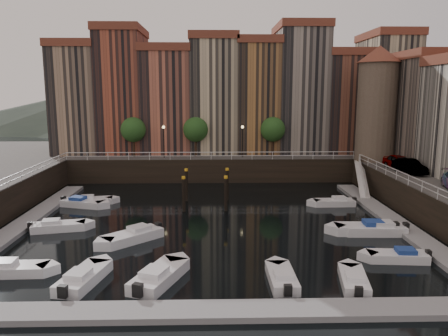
{
  "coord_description": "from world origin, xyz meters",
  "views": [
    {
      "loc": [
        0.21,
        -38.08,
        11.5
      ],
      "look_at": [
        1.3,
        4.0,
        4.05
      ],
      "focal_mm": 35.0,
      "sensor_mm": 36.0,
      "label": 1
    }
  ],
  "objects_px": {
    "boat_left_2": "(57,226)",
    "boat_left_3": "(82,203)",
    "mooring_pilings": "(206,190)",
    "car_a": "(399,163)",
    "boat_left_0": "(12,269)",
    "corner_tower": "(377,102)",
    "gangway": "(362,177)",
    "car_b": "(409,167)"
  },
  "relations": [
    {
      "from": "boat_left_2",
      "to": "boat_left_3",
      "type": "distance_m",
      "value": 7.69
    },
    {
      "from": "mooring_pilings",
      "to": "car_a",
      "type": "bearing_deg",
      "value": 8.71
    },
    {
      "from": "boat_left_0",
      "to": "boat_left_3",
      "type": "distance_m",
      "value": 16.59
    },
    {
      "from": "boat_left_2",
      "to": "corner_tower",
      "type": "bearing_deg",
      "value": 15.67
    },
    {
      "from": "gangway",
      "to": "car_a",
      "type": "height_order",
      "value": "car_a"
    },
    {
      "from": "gangway",
      "to": "boat_left_2",
      "type": "height_order",
      "value": "gangway"
    },
    {
      "from": "boat_left_0",
      "to": "car_b",
      "type": "relative_size",
      "value": 1.01
    },
    {
      "from": "mooring_pilings",
      "to": "boat_left_3",
      "type": "distance_m",
      "value": 12.56
    },
    {
      "from": "gangway",
      "to": "boat_left_3",
      "type": "bearing_deg",
      "value": -170.53
    },
    {
      "from": "boat_left_2",
      "to": "gangway",
      "type": "bearing_deg",
      "value": 11.02
    },
    {
      "from": "boat_left_2",
      "to": "car_b",
      "type": "distance_m",
      "value": 34.52
    },
    {
      "from": "mooring_pilings",
      "to": "car_b",
      "type": "xyz_separation_m",
      "value": [
        21.0,
        0.71,
        2.09
      ]
    },
    {
      "from": "gangway",
      "to": "car_a",
      "type": "xyz_separation_m",
      "value": [
        3.42,
        -1.8,
        1.86
      ]
    },
    {
      "from": "boat_left_2",
      "to": "boat_left_3",
      "type": "relative_size",
      "value": 0.97
    },
    {
      "from": "mooring_pilings",
      "to": "boat_left_0",
      "type": "distance_m",
      "value": 20.55
    },
    {
      "from": "boat_left_3",
      "to": "car_b",
      "type": "height_order",
      "value": "car_b"
    },
    {
      "from": "boat_left_3",
      "to": "car_b",
      "type": "xyz_separation_m",
      "value": [
        33.49,
        0.71,
        3.38
      ]
    },
    {
      "from": "corner_tower",
      "to": "gangway",
      "type": "relative_size",
      "value": 1.66
    },
    {
      "from": "car_a",
      "to": "boat_left_0",
      "type": "bearing_deg",
      "value": -157.58
    },
    {
      "from": "mooring_pilings",
      "to": "car_b",
      "type": "height_order",
      "value": "car_b"
    },
    {
      "from": "gangway",
      "to": "boat_left_2",
      "type": "bearing_deg",
      "value": -156.99
    },
    {
      "from": "mooring_pilings",
      "to": "car_b",
      "type": "distance_m",
      "value": 21.11
    },
    {
      "from": "boat_left_0",
      "to": "gangway",
      "type": "bearing_deg",
      "value": 34.58
    },
    {
      "from": "gangway",
      "to": "boat_left_0",
      "type": "bearing_deg",
      "value": -143.94
    },
    {
      "from": "gangway",
      "to": "boat_left_3",
      "type": "relative_size",
      "value": 1.74
    },
    {
      "from": "corner_tower",
      "to": "mooring_pilings",
      "type": "height_order",
      "value": "corner_tower"
    },
    {
      "from": "gangway",
      "to": "boat_left_0",
      "type": "xyz_separation_m",
      "value": [
        -29.67,
        -21.6,
        -1.57
      ]
    },
    {
      "from": "boat_left_2",
      "to": "car_a",
      "type": "relative_size",
      "value": 1.02
    },
    {
      "from": "car_b",
      "to": "boat_left_0",
      "type": "bearing_deg",
      "value": -160.17
    },
    {
      "from": "corner_tower",
      "to": "car_a",
      "type": "xyz_separation_m",
      "value": [
        0.52,
        -6.3,
        -6.42
      ]
    },
    {
      "from": "boat_left_3",
      "to": "car_b",
      "type": "bearing_deg",
      "value": 18.57
    },
    {
      "from": "gangway",
      "to": "car_b",
      "type": "distance_m",
      "value": 5.78
    },
    {
      "from": "boat_left_0",
      "to": "car_a",
      "type": "height_order",
      "value": "car_a"
    },
    {
      "from": "boat_left_2",
      "to": "car_a",
      "type": "xyz_separation_m",
      "value": [
        33.33,
        10.91,
        3.43
      ]
    },
    {
      "from": "car_a",
      "to": "car_b",
      "type": "relative_size",
      "value": 1.02
    },
    {
      "from": "gangway",
      "to": "car_a",
      "type": "distance_m",
      "value": 4.29
    },
    {
      "from": "gangway",
      "to": "boat_left_0",
      "type": "distance_m",
      "value": 36.73
    },
    {
      "from": "boat_left_0",
      "to": "car_a",
      "type": "bearing_deg",
      "value": 29.42
    },
    {
      "from": "corner_tower",
      "to": "gangway",
      "type": "distance_m",
      "value": 9.86
    },
    {
      "from": "mooring_pilings",
      "to": "car_a",
      "type": "relative_size",
      "value": 1.05
    },
    {
      "from": "mooring_pilings",
      "to": "car_a",
      "type": "height_order",
      "value": "car_a"
    },
    {
      "from": "mooring_pilings",
      "to": "boat_left_3",
      "type": "bearing_deg",
      "value": 180.0
    }
  ]
}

